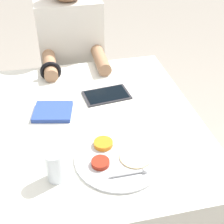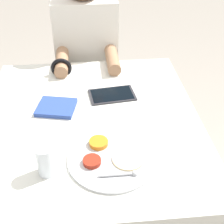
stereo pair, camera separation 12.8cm
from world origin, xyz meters
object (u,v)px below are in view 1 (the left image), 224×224
at_px(thali_tray, 118,157).
at_px(tablet_device, 107,95).
at_px(drinking_glass, 55,166).
at_px(red_notebook, 53,112).
at_px(person_diner, 73,72).

bearing_deg(thali_tray, tablet_device, 84.02).
bearing_deg(thali_tray, drinking_glass, -169.14).
bearing_deg(drinking_glass, thali_tray, 10.86).
xyz_separation_m(tablet_device, drinking_glass, (-0.27, -0.46, 0.05)).
distance_m(thali_tray, red_notebook, 0.40).
height_order(red_notebook, person_diner, person_diner).
relative_size(thali_tray, red_notebook, 1.73).
relative_size(thali_tray, drinking_glass, 2.80).
relative_size(tablet_device, drinking_glass, 1.94).
xyz_separation_m(red_notebook, drinking_glass, (-0.01, -0.38, 0.05)).
height_order(person_diner, drinking_glass, person_diner).
relative_size(red_notebook, tablet_device, 0.83).
xyz_separation_m(thali_tray, red_notebook, (-0.22, 0.33, 0.00)).
height_order(thali_tray, person_diner, person_diner).
bearing_deg(drinking_glass, person_diner, 80.49).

